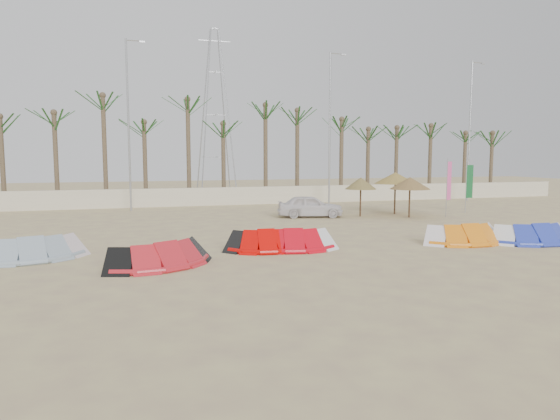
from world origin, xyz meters
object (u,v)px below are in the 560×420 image
object	(u,v)px
kite_red_right	(290,238)
car	(310,206)
kite_red_mid	(263,239)
parasol_right	(395,178)
parasol_left	(361,183)
kite_grey	(31,247)
kite_blue	(529,232)
kite_red_left	(160,252)
kite_orange	(461,232)
parasol_mid	(410,183)

from	to	relation	value
kite_red_right	car	bearing A→B (deg)	65.38
kite_red_mid	parasol_right	world-z (taller)	parasol_right
kite_red_mid	parasol_left	world-z (taller)	parasol_left
kite_grey	car	bearing A→B (deg)	31.98
parasol_left	parasol_right	xyz separation A→B (m)	(2.61, 0.55, 0.26)
kite_red_mid	car	world-z (taller)	car
kite_red_right	car	xyz separation A→B (m)	(4.22, 9.20, 0.23)
parasol_left	car	world-z (taller)	parasol_left
kite_red_mid	car	bearing A→B (deg)	60.03
kite_blue	parasol_right	world-z (taller)	parasol_right
kite_red_left	car	xyz separation A→B (m)	(9.19, 10.72, 0.23)
kite_orange	kite_blue	xyz separation A→B (m)	(2.79, -0.71, 0.00)
kite_grey	kite_red_mid	size ratio (longest dim) A/B	1.26
kite_red_right	parasol_left	distance (m)	11.40
kite_red_mid	kite_red_left	bearing A→B (deg)	-158.10
parasol_left	parasol_mid	bearing A→B (deg)	-27.73
kite_grey	car	xyz separation A→B (m)	(13.43, 8.39, 0.23)
kite_red_mid	parasol_left	xyz separation A→B (m)	(8.26, 8.64, 1.55)
kite_orange	kite_blue	size ratio (longest dim) A/B	0.95
kite_red_mid	parasol_mid	distance (m)	13.11
kite_red_right	kite_red_left	bearing A→B (deg)	-163.08
parasol_right	car	size ratio (longest dim) A/B	0.68
kite_red_left	kite_grey	bearing A→B (deg)	151.25
car	kite_orange	bearing A→B (deg)	-150.41
parasol_mid	car	distance (m)	5.93
parasol_mid	kite_blue	bearing A→B (deg)	-88.10
parasol_mid	car	size ratio (longest dim) A/B	0.62
kite_grey	kite_orange	world-z (taller)	same
kite_orange	car	bearing A→B (deg)	106.71
kite_red_mid	car	size ratio (longest dim) A/B	0.82
parasol_left	parasol_right	distance (m)	2.68
kite_orange	car	size ratio (longest dim) A/B	0.94
kite_grey	kite_red_right	size ratio (longest dim) A/B	1.12
parasol_mid	parasol_right	size ratio (longest dim) A/B	0.90
kite_grey	kite_blue	world-z (taller)	same
kite_red_right	parasol_right	bearing A→B (deg)	43.33
kite_blue	car	bearing A→B (deg)	118.49
kite_red_mid	kite_blue	xyz separation A→B (m)	(11.05, -1.51, 0.00)
kite_orange	parasol_mid	distance (m)	8.65
kite_red_right	parasol_right	xyz separation A→B (m)	(9.81, 9.26, 1.81)
car	kite_blue	bearing A→B (deg)	-138.64
parasol_right	kite_red_mid	bearing A→B (deg)	-139.77
kite_red_mid	parasol_left	bearing A→B (deg)	46.29
kite_blue	kite_red_left	bearing A→B (deg)	-179.73
kite_red_right	kite_orange	world-z (taller)	same
kite_red_mid	kite_orange	size ratio (longest dim) A/B	0.87
kite_grey	parasol_right	bearing A→B (deg)	23.92
parasol_mid	kite_grey	bearing A→B (deg)	-160.83
kite_red_mid	car	xyz separation A→B (m)	(5.27, 9.14, 0.23)
kite_red_mid	kite_orange	world-z (taller)	same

